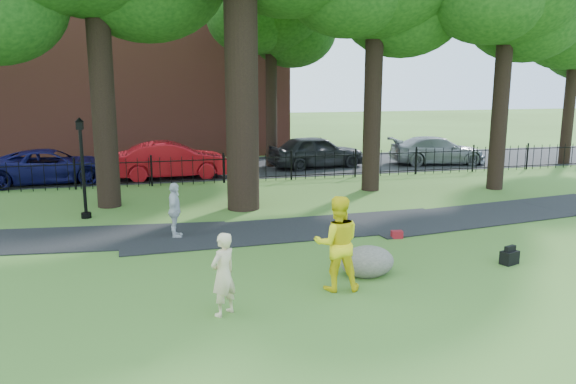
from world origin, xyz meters
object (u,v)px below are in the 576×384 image
object	(u,v)px
woman	(223,274)
man	(337,243)
boulder	(367,259)
red_sedan	(172,160)
lamppost	(83,169)

from	to	relation	value
woman	man	world-z (taller)	man
man	boulder	distance (m)	1.35
man	red_sedan	size ratio (longest dim) A/B	0.41
man	lamppost	size ratio (longest dim) A/B	0.63
woman	red_sedan	xyz separation A→B (m)	(-0.22, 15.30, 0.01)
lamppost	woman	bearing A→B (deg)	-62.43
man	red_sedan	xyz separation A→B (m)	(-2.72, 14.58, -0.19)
man	boulder	size ratio (longest dim) A/B	1.62
boulder	lamppost	world-z (taller)	lamppost
man	red_sedan	bearing A→B (deg)	-69.82
man	boulder	world-z (taller)	man
lamppost	man	bearing A→B (deg)	-47.02
woman	boulder	size ratio (longest dim) A/B	1.29
woman	lamppost	distance (m)	9.22
woman	lamppost	xyz separation A→B (m)	(-3.27, 8.58, 0.77)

